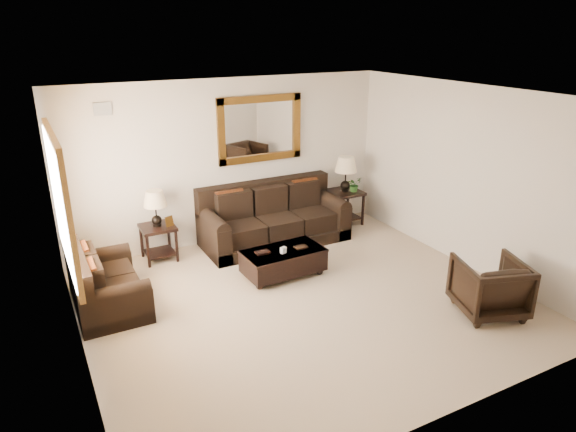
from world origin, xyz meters
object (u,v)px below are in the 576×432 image
sofa (273,221)px  end_table_left (156,215)px  armchair (490,284)px  loveseat (104,286)px  coffee_table (283,260)px  end_table_right (345,180)px

sofa → end_table_left: bearing=174.7°
sofa → armchair: size_ratio=3.01×
loveseat → coffee_table: bearing=-96.7°
armchair → coffee_table: bearing=-30.8°
end_table_right → sofa: bearing=-174.5°
armchair → end_table_right: bearing=-73.7°
coffee_table → armchair: armchair is taller
coffee_table → armchair: (1.83, -2.15, 0.15)m
sofa → end_table_right: end_table_right is taller
sofa → coffee_table: 1.30m
coffee_table → end_table_left: bearing=134.0°
sofa → end_table_left: 1.94m
coffee_table → armchair: size_ratio=1.50×
end_table_right → armchair: end_table_right is taller
sofa → loveseat: (-2.91, -0.93, -0.06)m
loveseat → end_table_right: 4.61m
sofa → loveseat: bearing=-162.2°
end_table_left → armchair: size_ratio=1.41×
end_table_left → end_table_right: bearing=-0.5°
end_table_right → armchair: 3.54m
end_table_left → armchair: (3.29, -3.54, -0.33)m
loveseat → end_table_right: (4.45, 1.08, 0.53)m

